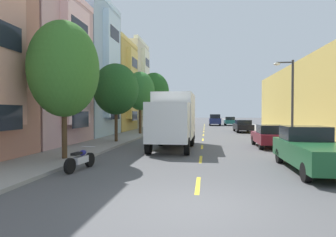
# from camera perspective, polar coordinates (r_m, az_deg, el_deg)

# --- Properties ---
(ground_plane) EXTENTS (160.00, 160.00, 0.00)m
(ground_plane) POSITION_cam_1_polar(r_m,az_deg,el_deg) (37.18, 7.19, -2.29)
(ground_plane) COLOR #4C4C4F
(sidewalk_left) EXTENTS (3.20, 120.00, 0.14)m
(sidewalk_left) POSITION_cam_1_polar(r_m,az_deg,el_deg) (35.94, -4.23, -2.30)
(sidewalk_left) COLOR gray
(sidewalk_left) RESTS_ON ground_plane
(sidewalk_right) EXTENTS (3.20, 120.00, 0.14)m
(sidewalk_right) POSITION_cam_1_polar(r_m,az_deg,el_deg) (35.84, 18.60, -2.37)
(sidewalk_right) COLOR gray
(sidewalk_right) RESTS_ON ground_plane
(lane_centerline_dashes) EXTENTS (0.14, 47.20, 0.01)m
(lane_centerline_dashes) POSITION_cam_1_polar(r_m,az_deg,el_deg) (31.70, 7.12, -2.91)
(lane_centerline_dashes) COLOR yellow
(lane_centerline_dashes) RESTS_ON ground_plane
(townhouse_third_powder_blue) EXTENTS (12.55, 7.22, 12.71)m
(townhouse_third_powder_blue) POSITION_cam_1_polar(r_m,az_deg,el_deg) (29.91, -22.45, 8.55)
(townhouse_third_powder_blue) COLOR #9EB7CC
(townhouse_third_powder_blue) RESTS_ON ground_plane
(townhouse_fourth_mustard) EXTENTS (14.13, 7.22, 10.86)m
(townhouse_fourth_mustard) POSITION_cam_1_polar(r_m,az_deg,el_deg) (36.72, -17.68, 5.77)
(townhouse_fourth_mustard) COLOR tan
(townhouse_fourth_mustard) RESTS_ON ground_plane
(townhouse_fifth_cream) EXTENTS (10.74, 7.22, 12.54)m
(townhouse_fifth_cream) POSITION_cam_1_polar(r_m,az_deg,el_deg) (43.02, -11.38, 6.27)
(townhouse_fifth_cream) COLOR beige
(townhouse_fifth_cream) RESTS_ON ground_plane
(street_tree_nearest) EXTENTS (3.28, 3.28, 6.48)m
(street_tree_nearest) POSITION_cam_1_polar(r_m,az_deg,el_deg) (14.48, -20.09, 9.24)
(street_tree_nearest) COLOR #47331E
(street_tree_nearest) RESTS_ON sidewalk_left
(street_tree_second) EXTENTS (3.35, 3.35, 5.79)m
(street_tree_second) POSITION_cam_1_polar(r_m,az_deg,el_deg) (21.67, -10.36, 5.77)
(street_tree_second) COLOR #47331E
(street_tree_second) RESTS_ON sidewalk_left
(street_tree_third) EXTENTS (2.99, 2.99, 6.28)m
(street_tree_third) POSITION_cam_1_polar(r_m,az_deg,el_deg) (29.24, -5.60, 5.46)
(street_tree_third) COLOR #47331E
(street_tree_third) RESTS_ON sidewalk_left
(street_tree_farthest) EXTENTS (3.90, 3.90, 7.25)m
(street_tree_farthest) POSITION_cam_1_polar(r_m,az_deg,el_deg) (36.93, -2.82, 5.29)
(street_tree_farthest) COLOR #47331E
(street_tree_farthest) RESTS_ON sidewalk_left
(street_lamp) EXTENTS (1.35, 0.28, 5.73)m
(street_lamp) POSITION_cam_1_polar(r_m,az_deg,el_deg) (21.20, 23.18, 4.41)
(street_lamp) COLOR #38383D
(street_lamp) RESTS_ON sidewalk_right
(delivery_box_truck) EXTENTS (2.46, 7.28, 3.54)m
(delivery_box_truck) POSITION_cam_1_polar(r_m,az_deg,el_deg) (18.46, 1.22, 0.19)
(delivery_box_truck) COLOR white
(delivery_box_truck) RESTS_ON ground_plane
(parked_pickup_forest) EXTENTS (2.04, 5.32, 1.73)m
(parked_pickup_forest) POSITION_cam_1_polar(r_m,az_deg,el_deg) (12.76, 26.98, -5.64)
(parked_pickup_forest) COLOR #194C28
(parked_pickup_forest) RESTS_ON ground_plane
(parked_sedan_black) EXTENTS (1.89, 4.53, 1.43)m
(parked_sedan_black) POSITION_cam_1_polar(r_m,az_deg,el_deg) (33.99, 14.75, -1.40)
(parked_sedan_black) COLOR black
(parked_sedan_black) RESTS_ON ground_plane
(parked_suv_white) EXTENTS (2.00, 4.82, 1.93)m
(parked_suv_white) POSITION_cam_1_polar(r_m,az_deg,el_deg) (39.00, 0.66, -0.66)
(parked_suv_white) COLOR silver
(parked_suv_white) RESTS_ON ground_plane
(parked_wagon_champagne) EXTENTS (1.82, 4.70, 1.50)m
(parked_wagon_champagne) POSITION_cam_1_polar(r_m,az_deg,el_deg) (51.84, 2.38, -0.37)
(parked_wagon_champagne) COLOR tan
(parked_wagon_champagne) RESTS_ON ground_plane
(parked_hatchback_burgundy) EXTENTS (1.75, 4.00, 1.50)m
(parked_hatchback_burgundy) POSITION_cam_1_polar(r_m,az_deg,el_deg) (19.94, 19.59, -3.31)
(parked_hatchback_burgundy) COLOR maroon
(parked_hatchback_burgundy) RESTS_ON ground_plane
(parked_suv_silver) EXTENTS (2.03, 4.83, 1.93)m
(parked_suv_silver) POSITION_cam_1_polar(r_m,az_deg,el_deg) (44.62, 1.65, -0.41)
(parked_suv_silver) COLOR #B2B5BA
(parked_suv_silver) RESTS_ON ground_plane
(parked_wagon_orange) EXTENTS (1.90, 4.73, 1.50)m
(parked_wagon_orange) POSITION_cam_1_polar(r_m,az_deg,el_deg) (33.02, -0.52, -1.34)
(parked_wagon_orange) COLOR orange
(parked_wagon_orange) RESTS_ON ground_plane
(parked_hatchback_teal) EXTENTS (1.76, 4.01, 1.50)m
(parked_hatchback_teal) POSITION_cam_1_polar(r_m,az_deg,el_deg) (50.33, 12.23, -0.51)
(parked_hatchback_teal) COLOR #195B60
(parked_hatchback_teal) RESTS_ON ground_plane
(moving_navy_sedan) EXTENTS (1.95, 4.80, 1.93)m
(moving_navy_sedan) POSITION_cam_1_polar(r_m,az_deg,el_deg) (50.19, 9.35, -0.24)
(moving_navy_sedan) COLOR navy
(moving_navy_sedan) RESTS_ON ground_plane
(parked_motorcycle) EXTENTS (0.62, 2.05, 0.90)m
(parked_motorcycle) POSITION_cam_1_polar(r_m,az_deg,el_deg) (12.10, -17.09, -7.92)
(parked_motorcycle) COLOR black
(parked_motorcycle) RESTS_ON ground_plane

